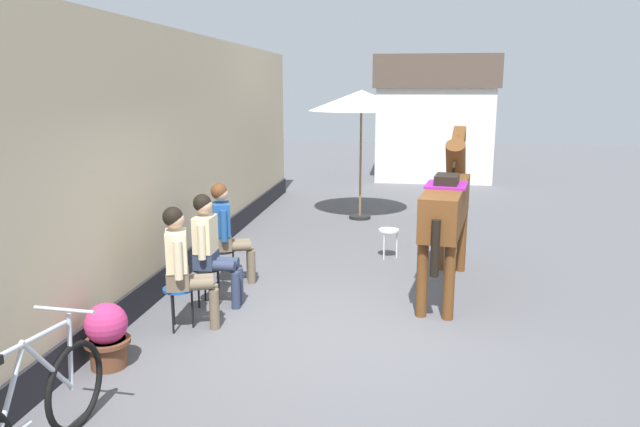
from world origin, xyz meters
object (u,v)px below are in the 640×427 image
Objects in this scene: seated_visitor_middle at (211,244)px; spare_stool_white at (389,233)px; seated_visitor_near at (183,261)px; seated_visitor_far at (227,228)px; saddled_horse_center at (447,203)px; flower_planter_near at (107,334)px; leaning_bicycle at (30,417)px; cafe_parasol at (361,101)px.

seated_visitor_middle is 3.02× the size of spare_stool_white.
seated_visitor_near is 1.00× the size of seated_visitor_far.
seated_visitor_near is 1.59m from seated_visitor_far.
saddled_horse_center reaches higher than flower_planter_near.
flower_planter_near is at bearing -104.67° from seated_visitor_middle.
seated_visitor_near reaches higher than leaning_bicycle.
seated_visitor_far is 3.02× the size of spare_stool_white.
seated_visitor_near and seated_visitor_far have the same top height.
seated_visitor_far is at bearing 94.04° from seated_visitor_middle.
cafe_parasol is (1.62, 8.46, 1.97)m from leaning_bicycle.
leaning_bicycle reaches higher than spare_stool_white.
saddled_horse_center is (2.92, 0.21, 0.38)m from seated_visitor_far.
spare_stool_white is (2.08, 2.40, -0.38)m from seated_visitor_middle.
flower_planter_near is 1.39× the size of spare_stool_white.
leaning_bicycle is at bearing -93.58° from seated_visitor_near.
seated_visitor_middle is 2.17× the size of flower_planter_near.
seated_visitor_middle reaches higher than leaning_bicycle.
seated_visitor_far is 4.84m from cafe_parasol.
cafe_parasol is (1.47, 5.93, 1.59)m from seated_visitor_near.
seated_visitor_far is at bearing -175.87° from saddled_horse_center.
flower_planter_near is 1.55m from leaning_bicycle.
saddled_horse_center is 4.42m from flower_planter_near.
seated_visitor_near is 1.16m from flower_planter_near.
saddled_horse_center is 1.73m from spare_stool_white.
cafe_parasol reaches higher than saddled_horse_center.
cafe_parasol is (1.40, 5.18, 1.59)m from seated_visitor_middle.
seated_visitor_near is at bearing 86.42° from leaning_bicycle.
leaning_bicycle reaches higher than flower_planter_near.
seated_visitor_far is at bearing 87.77° from leaning_bicycle.
flower_planter_near is (-0.46, -1.75, -0.44)m from seated_visitor_middle.
leaning_bicycle is (0.24, -1.53, 0.06)m from flower_planter_near.
saddled_horse_center is (2.93, 1.80, 0.38)m from seated_visitor_near.
seated_visitor_far is at bearing -144.00° from spare_stool_white.
cafe_parasol is at bearing 74.83° from seated_visitor_middle.
cafe_parasol is at bearing 103.59° from spare_stool_white.
seated_visitor_far is (0.00, 1.59, 0.00)m from seated_visitor_near.
seated_visitor_far is 2.17× the size of flower_planter_near.
flower_planter_near is (-0.40, -2.59, -0.44)m from seated_visitor_far.
seated_visitor_middle is 3.19m from spare_stool_white.
seated_visitor_far is 4.14m from leaning_bicycle.
saddled_horse_center is at bearing 31.64° from seated_visitor_near.
seated_visitor_far is 2.67m from spare_stool_white.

